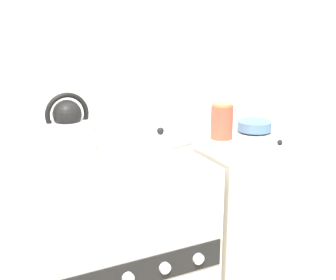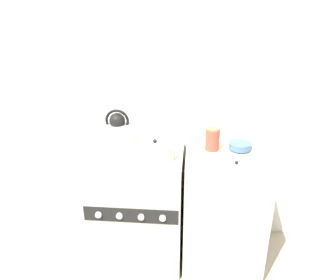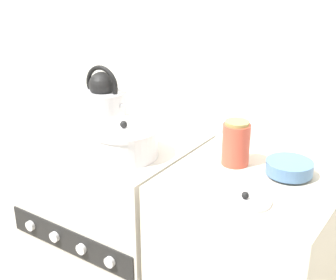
{
  "view_description": "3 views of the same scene",
  "coord_description": "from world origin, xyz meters",
  "px_view_note": "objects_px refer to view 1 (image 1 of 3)",
  "views": [
    {
      "loc": [
        -0.61,
        -1.4,
        1.52
      ],
      "look_at": [
        0.24,
        0.28,
        0.97
      ],
      "focal_mm": 50.0,
      "sensor_mm": 36.0,
      "label": 1
    },
    {
      "loc": [
        0.4,
        -1.8,
        1.93
      ],
      "look_at": [
        0.23,
        0.27,
        1.01
      ],
      "focal_mm": 35.0,
      "sensor_mm": 36.0,
      "label": 2
    },
    {
      "loc": [
        1.21,
        -1.09,
        1.66
      ],
      "look_at": [
        0.28,
        0.29,
        0.97
      ],
      "focal_mm": 50.0,
      "sensor_mm": 36.0,
      "label": 3
    }
  ],
  "objects_px": {
    "cooking_pot": "(160,148)",
    "enamel_bowl": "(254,126)",
    "kettle": "(69,133)",
    "loose_pot_lid": "(280,146)",
    "storage_jar": "(222,121)",
    "stove": "(119,261)"
  },
  "relations": [
    {
      "from": "kettle",
      "to": "storage_jar",
      "type": "relative_size",
      "value": 1.62
    },
    {
      "from": "kettle",
      "to": "loose_pot_lid",
      "type": "relative_size",
      "value": 1.61
    },
    {
      "from": "kettle",
      "to": "cooking_pot",
      "type": "bearing_deg",
      "value": -36.86
    },
    {
      "from": "cooking_pot",
      "to": "loose_pot_lid",
      "type": "relative_size",
      "value": 1.6
    },
    {
      "from": "stove",
      "to": "kettle",
      "type": "xyz_separation_m",
      "value": [
        -0.15,
        0.13,
        0.56
      ]
    },
    {
      "from": "enamel_bowl",
      "to": "stove",
      "type": "bearing_deg",
      "value": -174.17
    },
    {
      "from": "cooking_pot",
      "to": "enamel_bowl",
      "type": "height_order",
      "value": "cooking_pot"
    },
    {
      "from": "cooking_pot",
      "to": "loose_pot_lid",
      "type": "xyz_separation_m",
      "value": [
        0.54,
        -0.07,
        -0.05
      ]
    },
    {
      "from": "kettle",
      "to": "cooking_pot",
      "type": "distance_m",
      "value": 0.38
    },
    {
      "from": "loose_pot_lid",
      "to": "kettle",
      "type": "bearing_deg",
      "value": 160.54
    },
    {
      "from": "storage_jar",
      "to": "loose_pot_lid",
      "type": "distance_m",
      "value": 0.28
    },
    {
      "from": "cooking_pot",
      "to": "storage_jar",
      "type": "height_order",
      "value": "storage_jar"
    },
    {
      "from": "stove",
      "to": "storage_jar",
      "type": "height_order",
      "value": "storage_jar"
    },
    {
      "from": "storage_jar",
      "to": "loose_pot_lid",
      "type": "relative_size",
      "value": 1.0
    },
    {
      "from": "cooking_pot",
      "to": "storage_jar",
      "type": "bearing_deg",
      "value": 22.24
    },
    {
      "from": "storage_jar",
      "to": "loose_pot_lid",
      "type": "height_order",
      "value": "storage_jar"
    },
    {
      "from": "cooking_pot",
      "to": "enamel_bowl",
      "type": "relative_size",
      "value": 1.63
    },
    {
      "from": "kettle",
      "to": "enamel_bowl",
      "type": "distance_m",
      "value": 0.89
    },
    {
      "from": "enamel_bowl",
      "to": "kettle",
      "type": "bearing_deg",
      "value": 176.81
    },
    {
      "from": "cooking_pot",
      "to": "enamel_bowl",
      "type": "distance_m",
      "value": 0.62
    },
    {
      "from": "stove",
      "to": "loose_pot_lid",
      "type": "distance_m",
      "value": 0.85
    },
    {
      "from": "stove",
      "to": "loose_pot_lid",
      "type": "relative_size",
      "value": 5.5
    }
  ]
}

